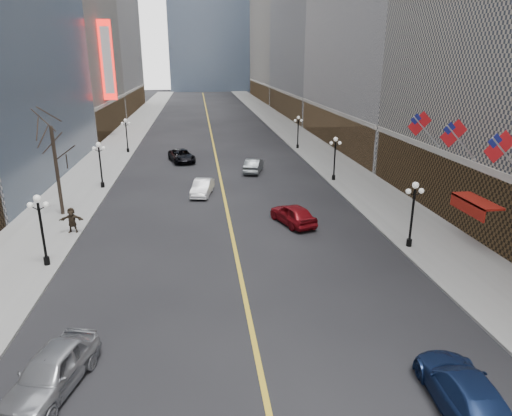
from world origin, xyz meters
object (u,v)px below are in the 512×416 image
object	(u,v)px
streetlamp_east_2	(335,154)
car_nb_far	(182,156)
streetlamp_east_1	(413,208)
car_nb_near	(51,371)
car_sb_near	(464,391)
streetlamp_west_1	(41,223)
car_nb_mid	(202,187)
car_sb_mid	(293,214)
streetlamp_west_2	(100,160)
streetlamp_east_3	(298,129)
car_sb_far	(254,165)
streetlamp_west_3	(126,132)

from	to	relation	value
streetlamp_east_2	car_nb_far	bearing A→B (deg)	144.44
streetlamp_east_1	car_nb_near	size ratio (longest dim) A/B	0.91
streetlamp_east_1	car_sb_near	size ratio (longest dim) A/B	0.84
streetlamp_west_1	car_nb_mid	world-z (taller)	streetlamp_west_1
car_sb_mid	streetlamp_west_2	bearing A→B (deg)	-55.49
streetlamp_west_2	car_nb_near	xyz separation A→B (m)	(3.64, -29.59, -2.06)
streetlamp_east_3	car_nb_near	bearing A→B (deg)	-112.75
car_nb_mid	car_nb_far	size ratio (longest dim) A/B	0.81
streetlamp_east_3	car_nb_far	distance (m)	17.52
car_sb_near	car_sb_far	world-z (taller)	car_sb_far
streetlamp_east_3	car_nb_near	xyz separation A→B (m)	(-19.96, -47.59, -2.06)
car_nb_far	streetlamp_west_1	bearing A→B (deg)	-118.89
streetlamp_west_3	car_sb_far	bearing A→B (deg)	-39.60
streetlamp_west_3	car_sb_mid	bearing A→B (deg)	-61.18
streetlamp_west_3	streetlamp_west_2	bearing A→B (deg)	-90.00
streetlamp_west_1	car_sb_far	distance (m)	27.94
car_nb_near	car_nb_mid	size ratio (longest dim) A/B	1.11
streetlamp_east_2	streetlamp_west_1	distance (m)	29.68
streetlamp_east_3	car_nb_near	distance (m)	51.64
streetlamp_west_1	streetlamp_west_3	world-z (taller)	same
streetlamp_east_1	car_nb_far	size ratio (longest dim) A/B	0.82
streetlamp_west_3	car_nb_mid	size ratio (longest dim) A/B	1.01
streetlamp_east_1	streetlamp_east_2	world-z (taller)	same
streetlamp_east_3	car_sb_far	xyz separation A→B (m)	(-7.89, -13.00, -2.12)
car_sb_mid	car_nb_mid	bearing A→B (deg)	-71.25
streetlamp_west_1	car_nb_far	xyz separation A→B (m)	(7.46, 29.54, -2.13)
streetlamp_east_3	car_sb_far	distance (m)	15.35
car_sb_mid	car_sb_far	xyz separation A→B (m)	(-0.98, 17.34, -0.03)
streetlamp_west_1	car_sb_mid	world-z (taller)	streetlamp_west_1
car_sb_mid	streetlamp_east_2	bearing A→B (deg)	-138.24
streetlamp_east_2	streetlamp_west_3	world-z (taller)	same
car_sb_near	car_sb_mid	distance (m)	20.33
streetlamp_east_3	car_sb_mid	distance (m)	31.19
car_nb_far	streetlamp_west_3	bearing A→B (deg)	124.38
streetlamp_east_1	streetlamp_west_1	bearing A→B (deg)	180.00
streetlamp_east_1	streetlamp_east_3	bearing A→B (deg)	90.00
streetlamp_east_2	car_nb_mid	bearing A→B (deg)	-165.99
car_nb_near	car_sb_far	distance (m)	36.63
streetlamp_west_1	car_sb_near	xyz separation A→B (m)	(18.93, -14.55, -2.12)
car_nb_near	car_sb_near	bearing A→B (deg)	4.78
streetlamp_east_1	streetlamp_east_3	distance (m)	36.00
streetlamp_east_2	car_sb_mid	bearing A→B (deg)	-119.22
car_nb_mid	car_sb_near	distance (m)	30.51
streetlamp_west_3	car_sb_far	distance (m)	20.50
streetlamp_west_1	car_sb_far	xyz separation A→B (m)	(15.71, 23.00, -2.12)
car_sb_far	car_nb_far	bearing A→B (deg)	-22.37
car_nb_far	car_sb_mid	bearing A→B (deg)	-83.58
streetlamp_west_3	streetlamp_east_2	bearing A→B (deg)	-37.33
car_sb_far	car_nb_mid	bearing A→B (deg)	71.03
streetlamp_east_3	car_nb_far	world-z (taller)	streetlamp_east_3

